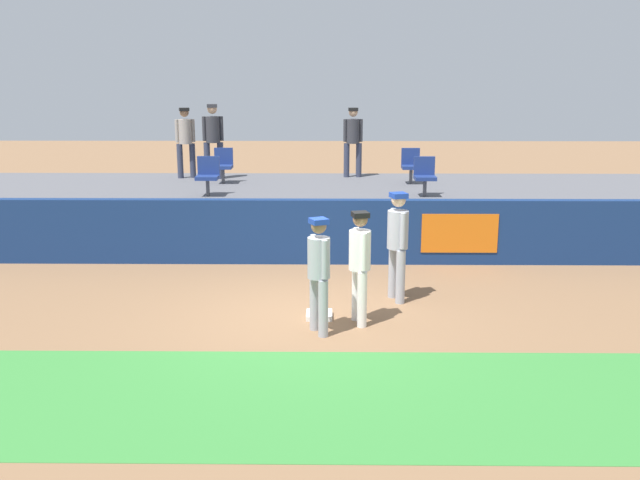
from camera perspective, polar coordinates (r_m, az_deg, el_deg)
name	(u,v)px	position (r m, az deg, el deg)	size (l,w,h in m)	color
ground_plane	(312,318)	(10.82, -0.70, -6.40)	(60.00, 60.00, 0.00)	#846042
grass_foreground_strip	(306,399)	(8.25, -1.16, -12.92)	(18.00, 2.80, 0.01)	#388438
first_base	(319,315)	(10.81, -0.06, -6.19)	(0.40, 0.40, 0.08)	white
player_fielder_home	(360,260)	(10.31, 3.30, -1.63)	(0.39, 0.56, 1.72)	white
player_runner_visitor	(398,239)	(11.42, 6.40, 0.10)	(0.43, 0.49, 1.82)	#9EA3AD
player_coach_visitor	(319,268)	(9.89, -0.10, -2.29)	(0.43, 0.44, 1.71)	#9EA3AD
field_wall	(316,232)	(13.74, -0.33, 0.70)	(18.00, 0.26, 1.29)	navy
bleacher_platform	(317,211)	(16.27, -0.23, 2.39)	(18.00, 4.80, 1.12)	#59595E
seat_front_left	(208,174)	(15.21, -9.22, 5.40)	(0.48, 0.44, 0.84)	#4C4C51
seat_back_right	(411,164)	(16.89, 7.49, 6.23)	(0.44, 0.44, 0.84)	#4C4C51
seat_front_right	(425,174)	(15.13, 8.62, 5.38)	(0.45, 0.44, 0.84)	#4C4C51
seat_back_left	(223,164)	(16.96, -7.98, 6.25)	(0.45, 0.44, 0.84)	#4C4C51
spectator_hooded	(185,138)	(17.94, -11.02, 8.28)	(0.47, 0.42, 1.76)	#33384C
spectator_capped	(353,137)	(17.78, 2.73, 8.45)	(0.49, 0.35, 1.75)	#33384C
spectator_casual	(213,136)	(17.64, -8.79, 8.46)	(0.52, 0.40, 1.86)	#33384C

